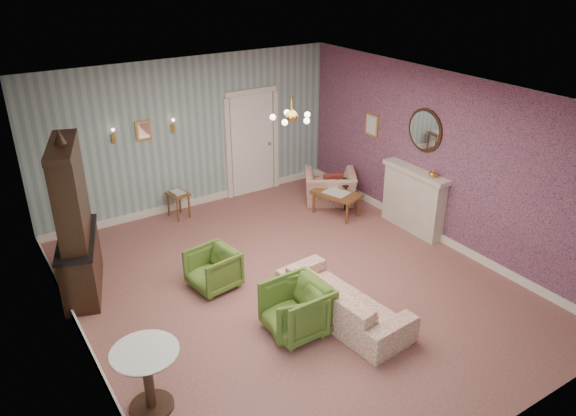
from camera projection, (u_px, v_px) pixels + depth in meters
floor at (291, 286)px, 8.41m from camera, size 7.00×7.00×0.00m
ceiling at (292, 97)px, 7.17m from camera, size 7.00×7.00×0.00m
wall_back at (190, 135)px, 10.45m from camera, size 6.00×0.00×6.00m
wall_front at (497, 330)px, 5.13m from camera, size 6.00×0.00×6.00m
wall_left at (72, 257)px, 6.32m from camera, size 0.00×7.00×7.00m
wall_right at (441, 159)px, 9.26m from camera, size 0.00×7.00×7.00m
wall_right_floral at (441, 159)px, 9.25m from camera, size 0.00×7.00×7.00m
door at (252, 142)px, 11.22m from camera, size 1.12×0.12×2.16m
olive_chair_a at (295, 307)px, 7.28m from camera, size 0.83×0.86×0.73m
olive_chair_b at (297, 306)px, 7.26m from camera, size 0.73×0.78×0.79m
olive_chair_c at (213, 268)px, 8.25m from camera, size 0.71×0.74×0.67m
sofa_chintz at (343, 293)px, 7.54m from camera, size 0.78×2.08×0.80m
wingback_chair at (330, 182)px, 10.99m from camera, size 1.18×1.07×0.86m
dresser at (72, 216)px, 7.80m from camera, size 0.92×1.55×2.44m
fireplace at (413, 200)px, 9.87m from camera, size 0.30×1.40×1.16m
mantel_vase at (433, 173)px, 9.27m from camera, size 0.15×0.15×0.15m
oval_mirror at (425, 130)px, 9.37m from camera, size 0.04×0.76×0.84m
framed_print at (372, 125)px, 10.51m from camera, size 0.04×0.34×0.42m
coffee_table at (336, 203)px, 10.56m from camera, size 0.76×1.02×0.46m
side_table_black at (344, 194)px, 10.89m from camera, size 0.44×0.44×0.53m
pedestal_table at (148, 380)px, 6.01m from camera, size 0.85×0.85×0.80m
nesting_table at (179, 204)px, 10.45m from camera, size 0.39×0.46×0.54m
gilt_mirror_back at (144, 130)px, 9.87m from camera, size 0.28×0.06×0.36m
sconce_left at (113, 136)px, 9.59m from camera, size 0.16×0.12×0.30m
sconce_right at (173, 126)px, 10.13m from camera, size 0.16×0.12×0.30m
chandelier at (292, 117)px, 7.29m from camera, size 0.56×0.56×0.36m
burgundy_cushion at (333, 183)px, 10.84m from camera, size 0.41×0.28×0.39m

